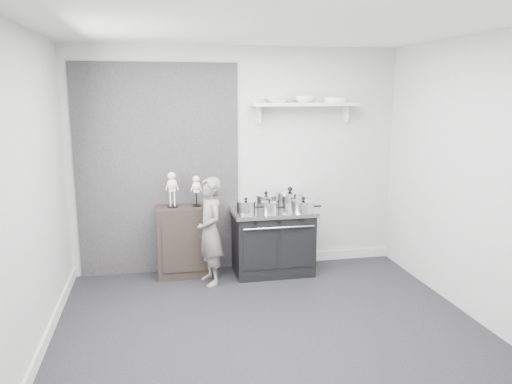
# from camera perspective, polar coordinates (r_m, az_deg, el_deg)

# --- Properties ---
(ground) EXTENTS (4.00, 4.00, 0.00)m
(ground) POSITION_cam_1_polar(r_m,az_deg,el_deg) (4.79, 1.69, -15.59)
(ground) COLOR black
(ground) RESTS_ON ground
(room_shell) EXTENTS (4.02, 3.62, 2.71)m
(room_shell) POSITION_cam_1_polar(r_m,az_deg,el_deg) (4.42, 0.25, 4.46)
(room_shell) COLOR #B2B2AF
(room_shell) RESTS_ON ground
(wall_shelf) EXTENTS (1.30, 0.26, 0.24)m
(wall_shelf) POSITION_cam_1_polar(r_m,az_deg,el_deg) (6.09, 5.59, 9.85)
(wall_shelf) COLOR silver
(wall_shelf) RESTS_ON room_shell
(stove) EXTENTS (0.98, 0.61, 0.79)m
(stove) POSITION_cam_1_polar(r_m,az_deg,el_deg) (6.05, 1.95, -5.64)
(stove) COLOR black
(stove) RESTS_ON ground
(side_cabinet) EXTENTS (0.65, 0.38, 0.84)m
(side_cabinet) POSITION_cam_1_polar(r_m,az_deg,el_deg) (6.03, -8.12, -5.56)
(side_cabinet) COLOR black
(side_cabinet) RESTS_ON ground
(child) EXTENTS (0.40, 0.51, 1.24)m
(child) POSITION_cam_1_polar(r_m,az_deg,el_deg) (5.68, -5.27, -4.49)
(child) COLOR slate
(child) RESTS_ON ground
(pot_front_left) EXTENTS (0.31, 0.22, 0.19)m
(pot_front_left) POSITION_cam_1_polar(r_m,az_deg,el_deg) (5.75, -1.15, -1.73)
(pot_front_left) COLOR silver
(pot_front_left) RESTS_ON stove
(pot_back_left) EXTENTS (0.34, 0.25, 0.21)m
(pot_back_left) POSITION_cam_1_polar(r_m,az_deg,el_deg) (6.01, 1.15, -1.08)
(pot_back_left) COLOR silver
(pot_back_left) RESTS_ON stove
(pot_back_right) EXTENTS (0.42, 0.34, 0.25)m
(pot_back_right) POSITION_cam_1_polar(r_m,az_deg,el_deg) (6.11, 3.90, -0.79)
(pot_back_right) COLOR silver
(pot_back_right) RESTS_ON stove
(pot_front_right) EXTENTS (0.35, 0.26, 0.18)m
(pot_front_right) POSITION_cam_1_polar(r_m,az_deg,el_deg) (5.86, 5.43, -1.60)
(pot_front_right) COLOR silver
(pot_front_right) RESTS_ON stove
(pot_front_center) EXTENTS (0.27, 0.18, 0.16)m
(pot_front_center) POSITION_cam_1_polar(r_m,az_deg,el_deg) (5.79, 1.54, -1.75)
(pot_front_center) COLOR silver
(pot_front_center) RESTS_ON stove
(skeleton_full) EXTENTS (0.13, 0.09, 0.48)m
(skeleton_full) POSITION_cam_1_polar(r_m,az_deg,el_deg) (5.86, -9.58, 0.58)
(skeleton_full) COLOR white
(skeleton_full) RESTS_ON side_cabinet
(skeleton_torso) EXTENTS (0.12, 0.07, 0.42)m
(skeleton_torso) POSITION_cam_1_polar(r_m,az_deg,el_deg) (5.88, -6.84, 0.38)
(skeleton_torso) COLOR white
(skeleton_torso) RESTS_ON side_cabinet
(bowl_large) EXTENTS (0.28, 0.28, 0.07)m
(bowl_large) POSITION_cam_1_polar(r_m,az_deg,el_deg) (5.99, 2.46, 10.50)
(bowl_large) COLOR white
(bowl_large) RESTS_ON wall_shelf
(bowl_small) EXTENTS (0.25, 0.25, 0.08)m
(bowl_small) POSITION_cam_1_polar(r_m,az_deg,el_deg) (6.08, 5.55, 10.51)
(bowl_small) COLOR white
(bowl_small) RESTS_ON wall_shelf
(plate_stack) EXTENTS (0.28, 0.28, 0.06)m
(plate_stack) POSITION_cam_1_polar(r_m,az_deg,el_deg) (6.21, 9.08, 10.36)
(plate_stack) COLOR white
(plate_stack) RESTS_ON wall_shelf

